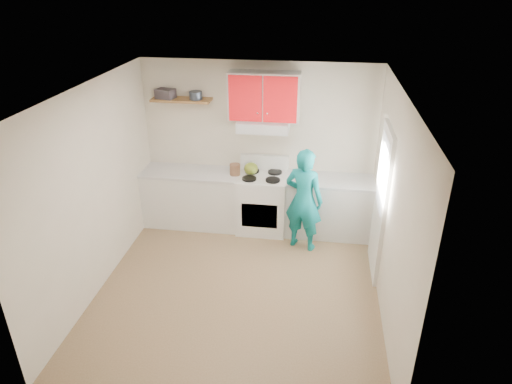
% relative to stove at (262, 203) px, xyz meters
% --- Properties ---
extents(floor, '(3.80, 3.80, 0.00)m').
position_rel_stove_xyz_m(floor, '(-0.10, -1.57, -0.46)').
color(floor, brown).
rests_on(floor, ground).
extents(ceiling, '(3.60, 3.80, 0.04)m').
position_rel_stove_xyz_m(ceiling, '(-0.10, -1.57, 2.14)').
color(ceiling, white).
rests_on(ceiling, floor).
extents(back_wall, '(3.60, 0.04, 2.60)m').
position_rel_stove_xyz_m(back_wall, '(-0.10, 0.32, 0.84)').
color(back_wall, beige).
rests_on(back_wall, floor).
extents(front_wall, '(3.60, 0.04, 2.60)m').
position_rel_stove_xyz_m(front_wall, '(-0.10, -3.47, 0.84)').
color(front_wall, beige).
rests_on(front_wall, floor).
extents(left_wall, '(0.04, 3.80, 2.60)m').
position_rel_stove_xyz_m(left_wall, '(-1.90, -1.57, 0.84)').
color(left_wall, beige).
rests_on(left_wall, floor).
extents(right_wall, '(0.04, 3.80, 2.60)m').
position_rel_stove_xyz_m(right_wall, '(1.70, -1.57, 0.84)').
color(right_wall, beige).
rests_on(right_wall, floor).
extents(door, '(0.05, 0.85, 2.05)m').
position_rel_stove_xyz_m(door, '(1.68, -0.88, 0.56)').
color(door, white).
rests_on(door, floor).
extents(door_glass, '(0.01, 0.55, 0.95)m').
position_rel_stove_xyz_m(door_glass, '(1.65, -0.88, 0.99)').
color(door_glass, white).
rests_on(door_glass, door).
extents(counter_left, '(1.52, 0.60, 0.90)m').
position_rel_stove_xyz_m(counter_left, '(-1.14, 0.02, -0.01)').
color(counter_left, silver).
rests_on(counter_left, floor).
extents(counter_right, '(1.32, 0.60, 0.90)m').
position_rel_stove_xyz_m(counter_right, '(1.04, 0.02, -0.01)').
color(counter_right, silver).
rests_on(counter_right, floor).
extents(stove, '(0.76, 0.65, 0.92)m').
position_rel_stove_xyz_m(stove, '(0.00, 0.00, 0.00)').
color(stove, white).
rests_on(stove, floor).
extents(range_hood, '(0.76, 0.44, 0.15)m').
position_rel_stove_xyz_m(range_hood, '(0.00, 0.10, 1.24)').
color(range_hood, silver).
rests_on(range_hood, back_wall).
extents(upper_cabinets, '(1.02, 0.33, 0.70)m').
position_rel_stove_xyz_m(upper_cabinets, '(0.00, 0.16, 1.66)').
color(upper_cabinets, red).
rests_on(upper_cabinets, back_wall).
extents(shelf, '(0.90, 0.30, 0.04)m').
position_rel_stove_xyz_m(shelf, '(-1.25, 0.18, 1.56)').
color(shelf, brown).
rests_on(shelf, back_wall).
extents(books, '(0.31, 0.26, 0.14)m').
position_rel_stove_xyz_m(books, '(-1.49, 0.16, 1.65)').
color(books, '#393239').
rests_on(books, shelf).
extents(tin, '(0.20, 0.20, 0.12)m').
position_rel_stove_xyz_m(tin, '(-1.02, 0.16, 1.64)').
color(tin, '#333D4C').
rests_on(tin, shelf).
extents(kettle, '(0.28, 0.28, 0.18)m').
position_rel_stove_xyz_m(kettle, '(-0.18, 0.06, 0.55)').
color(kettle, olive).
rests_on(kettle, stove).
extents(crock, '(0.21, 0.21, 0.19)m').
position_rel_stove_xyz_m(crock, '(-0.42, -0.00, 0.54)').
color(crock, brown).
rests_on(crock, counter_left).
extents(cutting_board, '(0.32, 0.26, 0.02)m').
position_rel_stove_xyz_m(cutting_board, '(0.82, -0.05, 0.45)').
color(cutting_board, olive).
rests_on(cutting_board, counter_right).
extents(silicone_mat, '(0.34, 0.29, 0.01)m').
position_rel_stove_xyz_m(silicone_mat, '(1.38, 0.08, 0.44)').
color(silicone_mat, red).
rests_on(silicone_mat, counter_right).
extents(person, '(0.66, 0.54, 1.57)m').
position_rel_stove_xyz_m(person, '(0.66, -0.44, 0.32)').
color(person, '#0E7A7F').
rests_on(person, floor).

